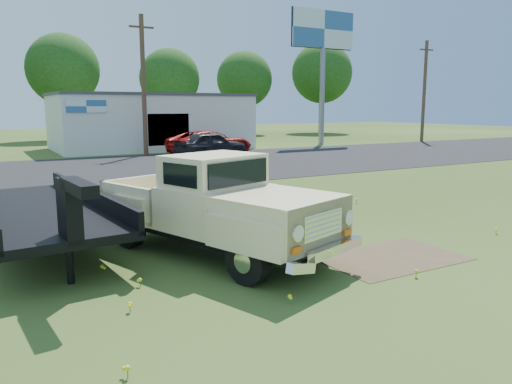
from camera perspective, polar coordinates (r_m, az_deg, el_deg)
ground at (r=12.50m, az=0.36°, el=-4.98°), size 140.00×140.00×0.00m
asphalt_lot at (r=26.36m, az=-16.19°, el=2.42°), size 90.00×14.00×0.02m
dirt_patch_a at (r=11.08m, az=15.11°, el=-7.26°), size 3.00×2.00×0.01m
dirt_patch_b at (r=14.88m, az=-13.19°, el=-2.85°), size 2.20×1.60×0.01m
commercial_building at (r=39.36m, az=-11.94°, el=7.95°), size 14.20×8.20×4.15m
billboard at (r=43.56m, az=7.66°, el=16.71°), size 6.10×0.45×11.05m
utility_pole_mid at (r=34.01m, az=-12.73°, el=11.90°), size 1.60×0.30×9.00m
utility_pole_east at (r=48.53m, az=18.68°, el=10.91°), size 1.60×0.30×9.00m
treeline_d at (r=51.71m, az=-21.20°, el=12.90°), size 6.72×6.72×10.00m
treeline_e at (r=52.73m, az=-9.84°, el=12.64°), size 6.08×6.08×9.04m
treeline_f at (r=59.13m, az=-1.33°, el=12.75°), size 6.40×6.40×9.52m
treeline_g at (r=63.33m, az=7.54°, el=13.33°), size 7.36×7.36×10.95m
vintage_pickup_truck at (r=10.77m, az=-4.80°, el=-1.44°), size 4.17×6.45×2.19m
flatbed_trailer at (r=12.22m, az=-23.86°, el=-1.34°), size 3.05×7.54×2.01m
red_pickup at (r=33.33m, az=-5.24°, el=5.61°), size 6.10×3.44×1.61m
dark_sedan at (r=32.02m, az=-5.17°, el=5.43°), size 4.90×2.48×1.60m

